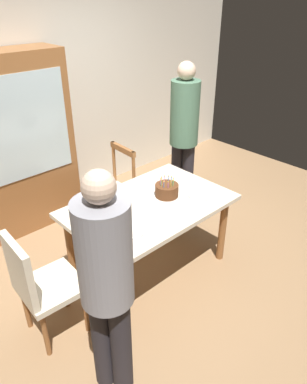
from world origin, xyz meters
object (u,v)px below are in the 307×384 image
birthday_cake (167,191)px  chair_upholstered (39,284)px  plate_near_guest (200,195)px  person_celebrant (107,280)px  china_cabinet (19,145)px  person_guest (184,131)px  dining_table (149,213)px  chair_spindle_back (112,193)px  plate_far_side (128,197)px  plate_near_celebrant (130,232)px

birthday_cake → chair_upholstered: bearing=179.9°
plate_near_guest → person_celebrant: person_celebrant is taller
china_cabinet → plate_near_guest: bearing=-63.8°
plate_near_guest → person_guest: size_ratio=0.13×
chair_upholstered → person_guest: (2.17, 0.59, 0.47)m
dining_table → person_guest: person_guest is taller
birthday_cake → plate_near_guest: bearing=-38.8°
chair_upholstered → chair_spindle_back: bearing=32.1°
plate_far_side → plate_near_guest: (0.51, -0.42, 0.00)m
china_cabinet → plate_near_celebrant: bearing=-88.8°
dining_table → plate_near_guest: plate_near_guest is taller
plate_far_side → china_cabinet: (-0.36, 1.35, 0.21)m
plate_far_side → chair_spindle_back: (0.25, 0.58, -0.29)m
dining_table → china_cabinet: (-0.43, 1.56, 0.31)m
chair_spindle_back → person_guest: bearing=-13.9°
plate_near_guest → chair_upholstered: chair_upholstered is taller
chair_upholstered → person_celebrant: (0.14, -0.67, 0.40)m
dining_table → chair_upholstered: chair_upholstered is taller
dining_table → plate_near_celebrant: size_ratio=6.59×
plate_near_celebrant → person_guest: bearing=28.2°
plate_near_guest → person_celebrant: bearing=-161.3°
chair_spindle_back → china_cabinet: size_ratio=0.50×
chair_upholstered → person_guest: bearing=15.2°
chair_upholstered → dining_table: bearing=1.0°
chair_upholstered → china_cabinet: 1.77m
dining_table → plate_near_celebrant: bearing=-152.0°
plate_near_guest → person_guest: 1.03m
chair_spindle_back → person_celebrant: size_ratio=0.58×
plate_near_guest → chair_spindle_back: chair_spindle_back is taller
chair_spindle_back → plate_near_guest: bearing=-75.3°
person_guest → china_cabinet: size_ratio=0.92×
person_celebrant → chair_spindle_back: bearing=52.2°
chair_upholstered → person_celebrant: bearing=-78.3°
chair_spindle_back → china_cabinet: china_cabinet is taller
person_guest → plate_far_side: bearing=-162.4°
dining_table → person_celebrant: person_celebrant is taller
chair_spindle_back → plate_near_celebrant: bearing=-119.7°
dining_table → chair_upholstered: (-1.11, -0.02, -0.11)m
birthday_cake → chair_upholstered: 1.34m
plate_far_side → person_celebrant: (-0.90, -0.90, 0.19)m
plate_near_guest → person_celebrant: 1.50m
dining_table → person_guest: size_ratio=0.83×
birthday_cake → person_guest: bearing=34.4°
dining_table → chair_upholstered: 1.12m
plate_near_guest → person_guest: person_guest is taller
birthday_cake → plate_near_celebrant: size_ratio=1.27×
birthday_cake → china_cabinet: (-0.63, 1.58, 0.15)m
birthday_cake → plate_near_guest: (0.24, -0.19, -0.05)m
plate_far_side → person_guest: person_guest is taller
dining_table → chair_spindle_back: (0.17, 0.79, -0.19)m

